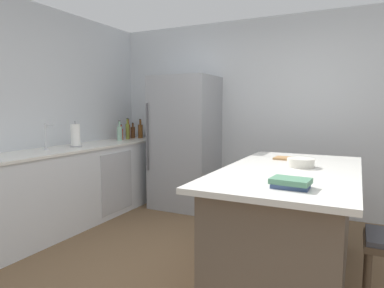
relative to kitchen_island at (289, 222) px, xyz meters
The scene contains 17 objects.
ground_plane 0.80m from the kitchen_island, 135.78° to the right, with size 7.20×7.20×0.00m, color brown.
wall_rear 2.03m from the kitchen_island, 104.76° to the left, with size 6.00×0.10×2.60m, color silver.
wall_left 3.08m from the kitchen_island, behind, with size 0.10×6.00×2.60m, color silver.
counter_run_left 2.58m from the kitchen_island, behind, with size 0.63×2.85×0.94m.
kitchen_island is the anchor object (origin of this frame).
refrigerator 2.24m from the kitchen_island, 140.79° to the left, with size 0.84×0.74×1.83m.
sink_faucet 2.70m from the kitchen_island, behind, with size 0.15×0.05×0.30m.
paper_towel_roll 2.64m from the kitchen_island, behind, with size 0.14×0.14×0.31m.
whiskey_bottle 3.04m from the kitchen_island, 149.05° to the left, with size 0.07×0.07×0.29m.
syrup_bottle 3.06m from the kitchen_island, 151.27° to the left, with size 0.07×0.07×0.24m.
vinegar_bottle 3.04m from the kitchen_island, 152.96° to the left, with size 0.05×0.05×0.30m.
olive_oil_bottle 2.94m from the kitchen_island, 154.25° to the left, with size 0.06×0.06×0.31m.
hot_sauce_bottle 2.93m from the kitchen_island, 156.24° to the left, with size 0.05×0.05×0.23m.
gin_bottle 2.86m from the kitchen_island, 157.67° to the left, with size 0.07×0.07×0.29m.
cookbook_stack 0.83m from the kitchen_island, 79.90° to the right, with size 0.25×0.20×0.06m.
mixing_bowl 0.51m from the kitchen_island, 67.65° to the left, with size 0.23×0.23×0.07m.
cutting_board 0.70m from the kitchen_island, 99.85° to the left, with size 0.32×0.20×0.02m.
Camera 1 is at (0.96, -2.36, 1.41)m, focal length 31.62 mm.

